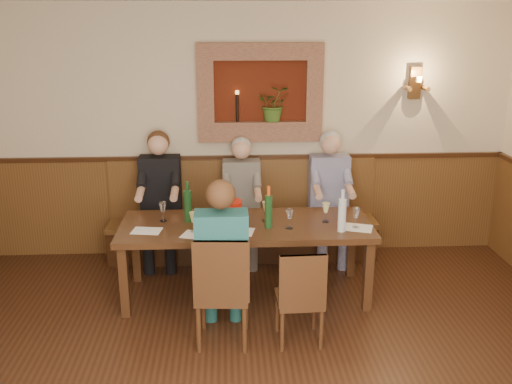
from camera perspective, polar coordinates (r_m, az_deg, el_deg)
room_shell at (r=3.36m, az=0.01°, el=4.05°), size 6.04×6.04×2.82m
wainscoting at (r=3.87m, az=0.01°, el=-15.07°), size 6.02×6.02×1.15m
wall_niche at (r=6.28m, az=0.79°, el=9.46°), size 1.36×0.30×1.06m
wall_sconce at (r=6.57m, az=15.64°, el=10.39°), size 0.25×0.20×0.35m
dining_table at (r=5.49m, az=-1.02°, el=-3.91°), size 2.40×0.90×0.75m
bench at (r=6.49m, az=-1.30°, el=-3.77°), size 3.00×0.45×1.11m
chair_near_left at (r=4.89m, az=-3.34°, el=-11.79°), size 0.46×0.46×0.99m
chair_near_right at (r=4.91m, az=4.33°, el=-12.13°), size 0.39×0.39×0.86m
person_bench_left at (r=6.33m, az=-9.50°, el=-1.81°), size 0.44×0.54×1.48m
person_bench_mid at (r=6.31m, az=-1.42°, el=-1.99°), size 0.41×0.50×1.40m
person_bench_right at (r=6.40m, az=7.34°, el=-1.60°), size 0.43×0.53×1.46m
person_chair_front at (r=4.80m, az=-3.38°, el=-8.17°), size 0.43×0.52×1.44m
spittoon_bucket at (r=5.30m, az=-2.70°, el=-2.28°), size 0.30×0.30×0.27m
wine_bottle_green_a at (r=5.31m, az=1.26°, el=-1.88°), size 0.08×0.08×0.40m
wine_bottle_green_b at (r=5.50m, az=-6.84°, el=-1.32°), size 0.08×0.08×0.40m
water_bottle at (r=5.28m, az=8.60°, el=-2.23°), size 0.08×0.08×0.40m
tasting_sheet_a at (r=5.38m, az=-10.88°, el=-3.83°), size 0.29×0.23×0.00m
tasting_sheet_b at (r=5.27m, az=-1.90°, el=-3.96°), size 0.34×0.27×0.00m
tasting_sheet_c at (r=5.44m, az=9.97°, el=-3.52°), size 0.35×0.30×0.00m
tasting_sheet_d at (r=5.20m, az=-5.82°, el=-4.31°), size 0.34×0.29×0.00m
wine_glass_0 at (r=5.25m, az=-6.26°, el=-3.02°), size 0.08×0.08×0.19m
wine_glass_1 at (r=5.57m, az=-9.30°, el=-1.97°), size 0.08×0.08×0.19m
wine_glass_2 at (r=5.52m, az=6.99°, el=-2.04°), size 0.08×0.08×0.19m
wine_glass_3 at (r=5.41m, az=9.97°, el=-2.58°), size 0.08×0.08×0.19m
wine_glass_4 at (r=5.51m, az=1.01°, el=-1.94°), size 0.08×0.08×0.19m
wine_glass_5 at (r=5.53m, az=-4.08°, el=-1.92°), size 0.08×0.08×0.19m
wine_glass_6 at (r=5.32m, az=3.36°, el=-2.68°), size 0.08×0.08×0.19m
wine_glass_7 at (r=5.24m, az=-1.57°, el=-2.95°), size 0.08×0.08×0.19m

